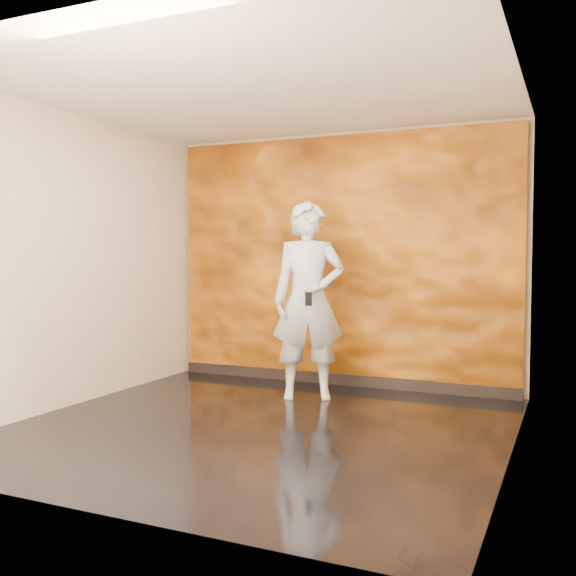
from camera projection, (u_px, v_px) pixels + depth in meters
The scene contains 5 objects.
room at pixel (260, 261), 5.32m from camera, with size 4.02×4.02×2.81m.
feature_wall at pixel (339, 261), 7.11m from camera, with size 3.90×0.06×2.75m, color orange.
baseboard at pixel (338, 379), 7.14m from camera, with size 3.90×0.04×0.12m, color black.
man at pixel (309, 300), 6.43m from camera, with size 0.72×0.47×1.98m, color #A7AEB7.
phone at pixel (308, 299), 6.14m from camera, with size 0.07×0.01×0.13m, color black.
Camera 1 is at (2.40, -4.76, 1.45)m, focal length 40.00 mm.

